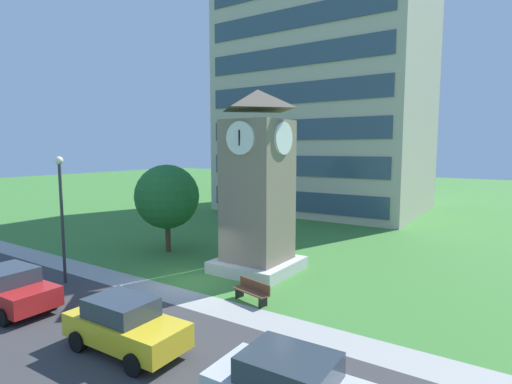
% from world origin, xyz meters
% --- Properties ---
extents(ground_plane, '(160.00, 160.00, 0.00)m').
position_xyz_m(ground_plane, '(0.00, 0.00, 0.00)').
color(ground_plane, '#3D7A33').
extents(street_asphalt, '(120.00, 7.20, 0.01)m').
position_xyz_m(street_asphalt, '(0.00, -6.06, 0.00)').
color(street_asphalt, '#38383A').
rests_on(street_asphalt, ground).
extents(kerb_strip, '(120.00, 1.60, 0.01)m').
position_xyz_m(kerb_strip, '(0.00, -1.66, 0.00)').
color(kerb_strip, '#9E9E99').
rests_on(kerb_strip, ground).
extents(office_building, '(19.12, 14.55, 28.80)m').
position_xyz_m(office_building, '(-4.59, 25.53, 14.40)').
color(office_building, beige).
rests_on(office_building, ground).
extents(clock_tower, '(3.93, 3.93, 9.32)m').
position_xyz_m(clock_tower, '(1.54, 3.36, 4.13)').
color(clock_tower, gray).
rests_on(clock_tower, ground).
extents(park_bench, '(1.86, 0.87, 0.88)m').
position_xyz_m(park_bench, '(3.74, -0.39, 0.46)').
color(park_bench, brown).
rests_on(park_bench, ground).
extents(street_lamp, '(0.36, 0.36, 6.02)m').
position_xyz_m(street_lamp, '(-5.05, -3.36, 3.72)').
color(street_lamp, '#333338').
rests_on(street_lamp, ground).
extents(tree_near_tower, '(3.94, 3.94, 5.40)m').
position_xyz_m(tree_near_tower, '(-5.24, 3.54, 3.42)').
color(tree_near_tower, '#513823').
rests_on(tree_near_tower, ground).
extents(parked_car_red, '(4.14, 2.16, 1.69)m').
position_xyz_m(parked_car_red, '(-3.75, -6.41, 0.86)').
color(parked_car_red, red).
rests_on(parked_car_red, ground).
extents(parked_car_yellow, '(4.18, 2.00, 1.69)m').
position_xyz_m(parked_car_yellow, '(2.71, -6.00, 0.86)').
color(parked_car_yellow, gold).
rests_on(parked_car_yellow, ground).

